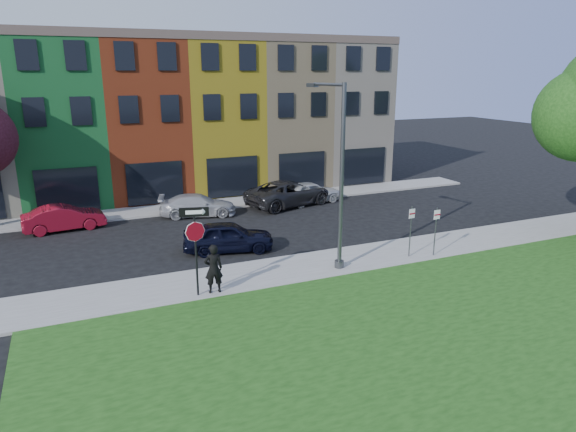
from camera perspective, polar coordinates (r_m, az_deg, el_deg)
name	(u,v)px	position (r m, az deg, el deg)	size (l,w,h in m)	color
ground	(360,291)	(20.12, 7.98, -8.31)	(120.00, 120.00, 0.00)	black
sidewalk_near	(364,258)	(23.44, 8.39, -4.61)	(40.00, 3.00, 0.12)	gray
sidewalk_far	(193,207)	(32.37, -10.56, 1.02)	(40.00, 2.40, 0.12)	gray
rowhouse_block	(176,118)	(37.63, -12.37, 10.60)	(30.00, 10.12, 10.00)	#BCB69B
stop_sign	(195,234)	(18.78, -10.28, -1.97)	(1.03, 0.28, 3.38)	black
man	(214,269)	(19.42, -8.27, -5.81)	(0.72, 0.50, 1.90)	black
sedan_near	(228,237)	(24.16, -6.66, -2.28)	(4.46, 2.61, 1.43)	black
parked_car_red	(64,218)	(29.65, -23.63, -0.19)	(4.25, 1.86, 1.36)	maroon
parked_car_silver	(198,205)	(30.35, -9.99, 1.19)	(4.69, 2.74, 1.28)	#A5A4A9
parked_car_dark	(289,193)	(32.26, 0.13, 2.59)	(6.20, 4.01, 1.59)	black
parked_car_white	(309,192)	(32.75, 2.33, 2.65)	(4.49, 2.45, 1.45)	silver
street_lamp	(338,178)	(21.12, 5.61, 4.26)	(0.73, 2.56, 7.63)	#46494C
parking_sign_a	(411,226)	(23.37, 13.50, -1.05)	(0.32, 0.10, 2.34)	#46494C
parking_sign_b	(436,226)	(23.82, 16.11, -1.07)	(0.32, 0.08, 2.23)	#46494C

